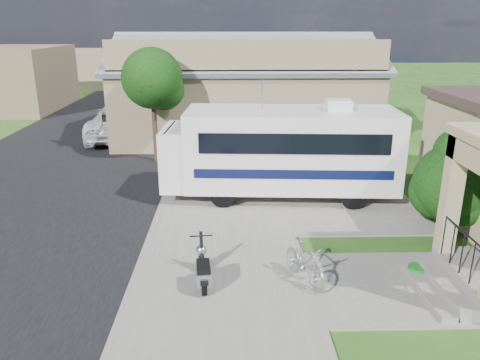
{
  "coord_description": "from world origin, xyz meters",
  "views": [
    {
      "loc": [
        -0.81,
        -9.77,
        5.41
      ],
      "look_at": [
        -0.5,
        2.5,
        1.3
      ],
      "focal_mm": 35.0,
      "sensor_mm": 36.0,
      "label": 1
    }
  ],
  "objects_px": {
    "shrub": "(455,179)",
    "bicycle": "(304,265)",
    "garden_hose": "(418,272)",
    "motorhome": "(282,149)",
    "scooter": "(203,269)",
    "van": "(140,101)",
    "pickup_truck": "(120,122)"
  },
  "relations": [
    {
      "from": "shrub",
      "to": "bicycle",
      "type": "bearing_deg",
      "value": -148.21
    },
    {
      "from": "shrub",
      "to": "bicycle",
      "type": "distance_m",
      "value": 5.33
    },
    {
      "from": "bicycle",
      "to": "van",
      "type": "height_order",
      "value": "van"
    },
    {
      "from": "van",
      "to": "garden_hose",
      "type": "relative_size",
      "value": 12.29
    },
    {
      "from": "shrub",
      "to": "garden_hose",
      "type": "distance_m",
      "value": 3.37
    },
    {
      "from": "motorhome",
      "to": "scooter",
      "type": "relative_size",
      "value": 5.12
    },
    {
      "from": "scooter",
      "to": "pickup_truck",
      "type": "xyz_separation_m",
      "value": [
        -4.78,
        14.1,
        0.38
      ]
    },
    {
      "from": "motorhome",
      "to": "pickup_truck",
      "type": "distance_m",
      "value": 11.17
    },
    {
      "from": "motorhome",
      "to": "garden_hose",
      "type": "height_order",
      "value": "motorhome"
    },
    {
      "from": "scooter",
      "to": "van",
      "type": "distance_m",
      "value": 21.22
    },
    {
      "from": "bicycle",
      "to": "van",
      "type": "distance_m",
      "value": 21.78
    },
    {
      "from": "motorhome",
      "to": "bicycle",
      "type": "height_order",
      "value": "motorhome"
    },
    {
      "from": "scooter",
      "to": "pickup_truck",
      "type": "bearing_deg",
      "value": 103.02
    },
    {
      "from": "van",
      "to": "garden_hose",
      "type": "height_order",
      "value": "van"
    },
    {
      "from": "motorhome",
      "to": "scooter",
      "type": "xyz_separation_m",
      "value": [
        -2.27,
        -5.48,
        -1.18
      ]
    },
    {
      "from": "bicycle",
      "to": "shrub",
      "type": "bearing_deg",
      "value": 8.16
    },
    {
      "from": "van",
      "to": "scooter",
      "type": "bearing_deg",
      "value": -76.42
    },
    {
      "from": "garden_hose",
      "to": "pickup_truck",
      "type": "bearing_deg",
      "value": 124.91
    },
    {
      "from": "shrub",
      "to": "pickup_truck",
      "type": "relative_size",
      "value": 0.49
    },
    {
      "from": "motorhome",
      "to": "bicycle",
      "type": "bearing_deg",
      "value": -87.62
    },
    {
      "from": "motorhome",
      "to": "garden_hose",
      "type": "distance_m",
      "value": 5.93
    },
    {
      "from": "garden_hose",
      "to": "van",
      "type": "bearing_deg",
      "value": 115.78
    },
    {
      "from": "scooter",
      "to": "van",
      "type": "height_order",
      "value": "van"
    },
    {
      "from": "shrub",
      "to": "scooter",
      "type": "xyz_separation_m",
      "value": [
        -6.64,
        -2.83,
        -1.03
      ]
    },
    {
      "from": "motorhome",
      "to": "van",
      "type": "distance_m",
      "value": 16.82
    },
    {
      "from": "scooter",
      "to": "bicycle",
      "type": "bearing_deg",
      "value": -3.95
    },
    {
      "from": "garden_hose",
      "to": "motorhome",
      "type": "bearing_deg",
      "value": 116.34
    },
    {
      "from": "pickup_truck",
      "to": "shrub",
      "type": "bearing_deg",
      "value": 130.23
    },
    {
      "from": "van",
      "to": "garden_hose",
      "type": "bearing_deg",
      "value": -64.21
    },
    {
      "from": "motorhome",
      "to": "scooter",
      "type": "height_order",
      "value": "motorhome"
    },
    {
      "from": "pickup_truck",
      "to": "garden_hose",
      "type": "distance_m",
      "value": 16.79
    },
    {
      "from": "scooter",
      "to": "garden_hose",
      "type": "bearing_deg",
      "value": -1.65
    }
  ]
}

